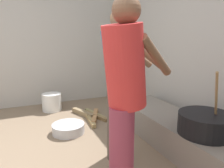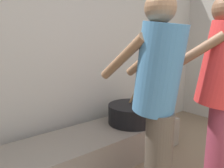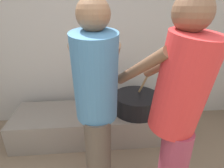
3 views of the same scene
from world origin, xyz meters
name	(u,v)px [view 1 (image 1 of 3)]	position (x,y,z in m)	size (l,w,h in m)	color
block_enclosure_left	(6,47)	(-2.39, 0.00, 1.12)	(0.20, 5.02, 2.25)	#ADA8A0
block_enclosure_rear	(209,51)	(0.00, 2.41, 1.12)	(4.98, 0.20, 2.25)	#ADA8A0
hearth_ledge	(176,131)	(0.09, 1.89, 0.17)	(2.00, 0.60, 0.34)	slate
cooking_pot_main	(205,124)	(0.54, 1.86, 0.45)	(0.53, 0.53, 0.66)	black
cook_in_blue_shirt	(120,77)	(0.07, 1.12, 0.90)	(0.35, 0.66, 1.57)	#4C4238
cook_in_red_shirt	(125,88)	(0.58, 0.93, 0.91)	(0.58, 0.73, 1.59)	#8C3347
bucket_white_plastic	(52,102)	(-1.83, 0.68, 0.16)	(0.34, 0.34, 0.31)	silver
metal_mixing_bowl	(68,128)	(-0.77, 0.75, 0.06)	(0.45, 0.45, 0.13)	#B7B7BC
firewood_pile	(91,116)	(-1.20, 1.21, 0.03)	(0.86, 0.43, 0.08)	#A07145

